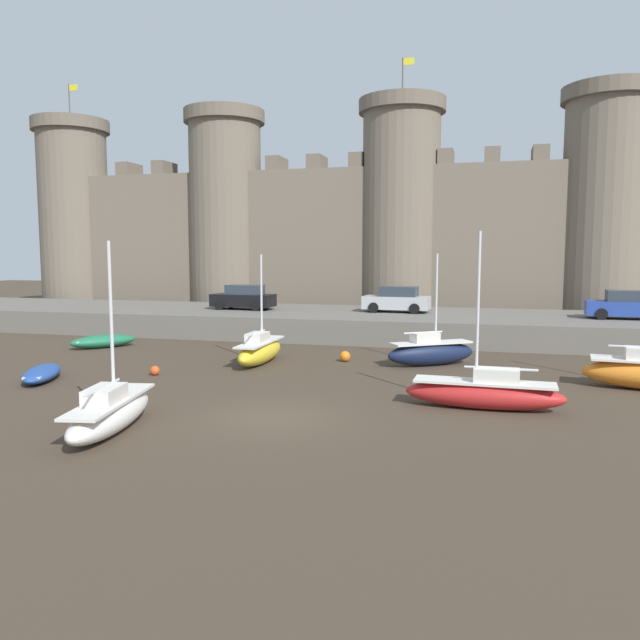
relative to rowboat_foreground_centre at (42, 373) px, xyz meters
name	(u,v)px	position (x,y,z in m)	size (l,w,h in m)	color
ground_plane	(272,417)	(10.85, -2.98, -0.31)	(160.00, 160.00, 0.00)	#423528
quay_road	(379,324)	(10.85, 17.24, 0.40)	(69.22, 10.00, 1.42)	#666059
castle	(401,223)	(10.85, 26.77, 7.04)	(63.68, 6.47, 19.46)	#706354
rowboat_foreground_centre	(42,373)	(0.00, 0.00, 0.00)	(2.48, 3.60, 0.58)	#234793
rowboat_midflat_centre	(103,341)	(-2.78, 8.32, 0.06)	(3.08, 3.51, 0.71)	#1E6B47
sailboat_foreground_right	(431,352)	(14.87, 7.43, 0.33)	(4.20, 3.35, 5.10)	#141E3D
sailboat_midflat_right	(111,412)	(6.85, -5.61, 0.26)	(2.15, 5.18, 5.47)	silver
sailboat_near_channel_left	(260,350)	(7.15, 5.93, 0.31)	(1.22, 4.82, 5.06)	yellow
sailboat_near_channel_right	(485,392)	(17.27, -0.16, 0.25)	(5.20, 1.39, 5.83)	red
mooring_buoy_near_shore	(155,371)	(3.85, 2.15, -0.11)	(0.40, 0.40, 0.40)	#E04C1E
mooring_buoy_mid_mud	(345,356)	(10.87, 7.43, -0.05)	(0.50, 0.50, 0.50)	orange
car_quay_centre_west	(244,298)	(1.86, 17.15, 1.89)	(4.19, 2.06, 1.62)	black
car_quay_centre_east	(397,300)	(11.88, 17.79, 1.89)	(4.19, 2.06, 1.62)	#B2B5B7
car_quay_east	(626,305)	(24.84, 17.04, 1.89)	(4.19, 2.06, 1.62)	#263F99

